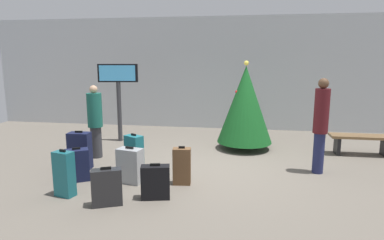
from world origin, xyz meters
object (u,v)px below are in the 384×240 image
(flight_info_kiosk, at_px, (118,86))
(suitcase_5, at_px, (182,166))
(holiday_tree, at_px, (245,104))
(suitcase_0, at_px, (64,174))
(traveller_0, at_px, (95,120))
(suitcase_4, at_px, (130,166))
(suitcase_6, at_px, (107,187))
(suitcase_1, at_px, (77,165))
(suitcase_7, at_px, (134,153))
(suitcase_3, at_px, (155,182))
(traveller_1, at_px, (321,123))
(waiting_bench, at_px, (361,140))
(suitcase_2, at_px, (80,151))

(flight_info_kiosk, relative_size, suitcase_5, 2.99)
(suitcase_5, bearing_deg, holiday_tree, 67.21)
(suitcase_0, height_order, suitcase_5, suitcase_0)
(traveller_0, relative_size, suitcase_4, 2.45)
(suitcase_0, bearing_deg, suitcase_6, -15.11)
(flight_info_kiosk, distance_m, traveller_0, 1.71)
(suitcase_1, xyz_separation_m, suitcase_4, (1.01, 0.07, 0.02))
(suitcase_1, height_order, suitcase_7, suitcase_7)
(suitcase_3, relative_size, suitcase_7, 0.77)
(suitcase_1, distance_m, suitcase_3, 1.75)
(holiday_tree, distance_m, traveller_1, 2.19)
(suitcase_3, height_order, suitcase_6, suitcase_6)
(flight_info_kiosk, relative_size, suitcase_6, 3.42)
(flight_info_kiosk, distance_m, suitcase_7, 2.90)
(suitcase_7, bearing_deg, flight_info_kiosk, 117.39)
(waiting_bench, height_order, traveller_1, traveller_1)
(holiday_tree, height_order, flight_info_kiosk, holiday_tree)
(waiting_bench, distance_m, suitcase_1, 6.40)
(suitcase_4, bearing_deg, suitcase_7, 102.41)
(holiday_tree, xyz_separation_m, suitcase_1, (-3.08, -2.79, -0.84))
(holiday_tree, bearing_deg, suitcase_7, -136.59)
(holiday_tree, distance_m, suitcase_5, 2.98)
(suitcase_2, height_order, suitcase_4, suitcase_2)
(waiting_bench, xyz_separation_m, suitcase_5, (-3.86, -2.51, -0.02))
(holiday_tree, height_order, traveller_0, holiday_tree)
(waiting_bench, bearing_deg, suitcase_0, -149.57)
(suitcase_7, bearing_deg, suitcase_4, -77.59)
(suitcase_2, xyz_separation_m, suitcase_5, (2.25, -0.51, -0.05))
(waiting_bench, xyz_separation_m, suitcase_6, (-4.84, -3.57, -0.06))
(flight_info_kiosk, bearing_deg, waiting_bench, -3.81)
(suitcase_7, bearing_deg, holiday_tree, 43.41)
(suitcase_1, distance_m, suitcase_2, 0.72)
(suitcase_3, height_order, suitcase_4, suitcase_4)
(suitcase_3, bearing_deg, suitcase_6, -151.70)
(traveller_0, height_order, suitcase_7, traveller_0)
(traveller_1, bearing_deg, traveller_0, 176.47)
(suitcase_5, bearing_deg, suitcase_7, 153.08)
(flight_info_kiosk, relative_size, suitcase_4, 3.12)
(traveller_1, xyz_separation_m, suitcase_0, (-4.41, -1.86, -0.64))
(flight_info_kiosk, relative_size, suitcase_1, 3.31)
(traveller_1, xyz_separation_m, suitcase_4, (-3.54, -1.10, -0.70))
(suitcase_0, height_order, suitcase_2, suitcase_2)
(waiting_bench, bearing_deg, holiday_tree, 177.10)
(holiday_tree, bearing_deg, suitcase_5, -112.79)
(suitcase_6, bearing_deg, suitcase_7, 93.94)
(suitcase_3, bearing_deg, suitcase_4, 136.48)
(suitcase_2, relative_size, suitcase_3, 1.36)
(traveller_1, height_order, suitcase_6, traveller_1)
(flight_info_kiosk, relative_size, suitcase_7, 2.74)
(waiting_bench, relative_size, traveller_1, 0.75)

